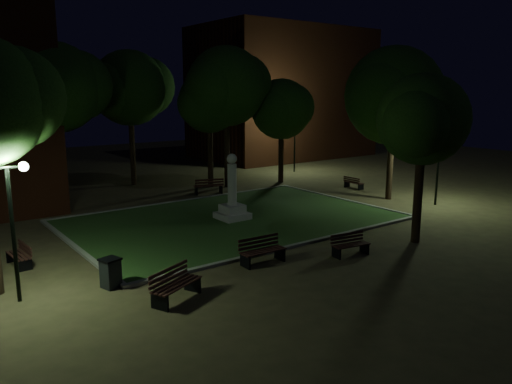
% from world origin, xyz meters
% --- Properties ---
extents(ground, '(80.00, 80.00, 0.00)m').
position_xyz_m(ground, '(0.00, 0.00, 0.00)').
color(ground, '#463C24').
extents(lawn, '(15.00, 10.00, 0.08)m').
position_xyz_m(lawn, '(0.00, 2.00, 0.04)').
color(lawn, '#294A1C').
rests_on(lawn, ground).
extents(lawn_kerb, '(15.40, 10.40, 0.12)m').
position_xyz_m(lawn_kerb, '(0.00, 2.00, 0.06)').
color(lawn_kerb, slate).
rests_on(lawn_kerb, ground).
extents(monument, '(1.40, 1.40, 3.20)m').
position_xyz_m(monument, '(0.00, 2.00, 0.96)').
color(monument, gray).
rests_on(monument, lawn).
extents(building_far, '(16.00, 10.00, 12.00)m').
position_xyz_m(building_far, '(18.00, 20.00, 6.00)').
color(building_far, '#491F0F').
rests_on(building_far, ground).
extents(tree_north_wl, '(5.67, 4.63, 8.70)m').
position_xyz_m(tree_north_wl, '(-5.83, 9.30, 6.38)').
color(tree_north_wl, black).
rests_on(tree_north_wl, ground).
extents(tree_north_er, '(6.26, 5.11, 9.07)m').
position_xyz_m(tree_north_er, '(4.75, 9.48, 6.51)').
color(tree_north_er, black).
rests_on(tree_north_er, ground).
extents(tree_ne, '(5.03, 4.11, 7.07)m').
position_xyz_m(tree_ne, '(8.72, 8.76, 5.01)').
color(tree_ne, black).
rests_on(tree_ne, ground).
extents(tree_east, '(6.81, 5.56, 8.74)m').
position_xyz_m(tree_east, '(10.21, 0.59, 5.95)').
color(tree_east, black).
rests_on(tree_east, ground).
extents(tree_se, '(4.51, 3.69, 6.94)m').
position_xyz_m(tree_se, '(4.22, -5.58, 5.09)').
color(tree_se, black).
rests_on(tree_se, ground).
extents(tree_far_north, '(6.02, 4.91, 8.87)m').
position_xyz_m(tree_far_north, '(0.08, 13.86, 6.41)').
color(tree_far_north, black).
rests_on(tree_far_north, ground).
extents(tree_extra, '(4.90, 4.00, 7.54)m').
position_xyz_m(tree_extra, '(3.86, 10.14, 5.53)').
color(tree_extra, black).
rests_on(tree_extra, ground).
extents(lamppost_sw, '(1.18, 0.28, 4.19)m').
position_xyz_m(lamppost_sw, '(-10.54, -2.18, 2.96)').
color(lamppost_sw, black).
rests_on(lamppost_sw, ground).
extents(lamppost_se, '(1.18, 0.28, 4.36)m').
position_xyz_m(lamppost_se, '(10.96, -1.94, 3.06)').
color(lamppost_se, black).
rests_on(lamppost_se, ground).
extents(lamppost_ne, '(1.18, 0.28, 4.52)m').
position_xyz_m(lamppost_ne, '(12.33, 11.60, 3.15)').
color(lamppost_ne, black).
rests_on(lamppost_ne, ground).
extents(bench_near_left, '(1.79, 0.69, 0.97)m').
position_xyz_m(bench_near_left, '(-2.63, -3.84, 0.46)').
color(bench_near_left, black).
rests_on(bench_near_left, ground).
extents(bench_near_right, '(1.59, 0.78, 0.84)m').
position_xyz_m(bench_near_right, '(0.64, -5.12, 0.39)').
color(bench_near_right, black).
rests_on(bench_near_right, ground).
extents(bench_west_near, '(1.89, 1.29, 0.98)m').
position_xyz_m(bench_west_near, '(-6.74, -4.89, 0.46)').
color(bench_west_near, black).
rests_on(bench_west_near, ground).
extents(bench_left_side, '(0.63, 1.52, 0.82)m').
position_xyz_m(bench_left_side, '(-9.81, 1.13, 0.38)').
color(bench_left_side, black).
rests_on(bench_left_side, ground).
extents(bench_right_side, '(0.52, 1.41, 0.77)m').
position_xyz_m(bench_right_side, '(10.83, 4.04, 0.36)').
color(bench_right_side, black).
rests_on(bench_right_side, ground).
extents(bench_far_side, '(1.89, 1.13, 0.98)m').
position_xyz_m(bench_far_side, '(2.38, 8.13, 0.46)').
color(bench_far_side, black).
rests_on(bench_far_side, ground).
extents(trash_bin, '(0.70, 0.70, 0.97)m').
position_xyz_m(trash_bin, '(-7.92, -2.77, 0.49)').
color(trash_bin, black).
rests_on(trash_bin, ground).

